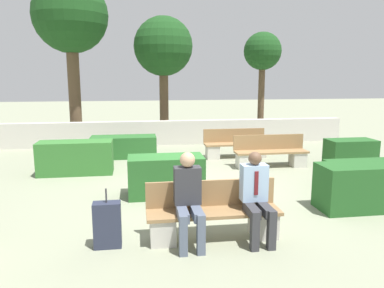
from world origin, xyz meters
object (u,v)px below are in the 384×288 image
at_px(person_seated_woman, 189,195).
at_px(tree_center_left, 163,48).
at_px(suitcase, 107,225).
at_px(tree_center_right, 263,54).
at_px(bench_left_side, 236,147).
at_px(bench_front, 213,217).
at_px(bench_right_side, 271,155).
at_px(tree_leftmost, 70,18).
at_px(person_seated_man, 256,193).

xyz_separation_m(person_seated_woman, tree_center_left, (0.38, 9.51, 2.70)).
bearing_deg(suitcase, tree_center_left, 80.86).
xyz_separation_m(suitcase, tree_center_left, (1.52, 9.44, 3.10)).
bearing_deg(tree_center_right, bench_left_side, -118.85).
bearing_deg(bench_left_side, bench_front, -99.76).
height_order(suitcase, tree_center_left, tree_center_left).
bearing_deg(tree_center_left, bench_right_side, -65.19).
relative_size(bench_right_side, tree_center_right, 0.48).
distance_m(bench_left_side, person_seated_woman, 5.98).
bearing_deg(tree_leftmost, tree_center_right, 0.64).
xyz_separation_m(bench_right_side, tree_leftmost, (-5.66, 4.74, 4.04)).
bearing_deg(tree_center_left, bench_left_side, -65.55).
relative_size(bench_left_side, tree_center_right, 0.46).
relative_size(bench_right_side, person_seated_man, 1.50).
bearing_deg(person_seated_woman, bench_front, 19.72).
xyz_separation_m(bench_left_side, bench_right_side, (0.62, -1.27, 0.00)).
bearing_deg(person_seated_man, tree_center_left, 93.63).
bearing_deg(bench_front, person_seated_man, -13.46).
bearing_deg(tree_center_left, person_seated_woman, -92.31).
relative_size(bench_left_side, tree_center_left, 0.41).
height_order(bench_front, bench_left_side, same).
relative_size(bench_front, tree_center_left, 0.43).
height_order(person_seated_man, suitcase, person_seated_man).
bearing_deg(person_seated_man, bench_right_side, 67.07).
bearing_deg(bench_front, person_seated_woman, -160.28).
relative_size(bench_left_side, person_seated_man, 1.44).
bearing_deg(tree_center_right, person_seated_man, -109.10).
relative_size(person_seated_man, tree_center_right, 0.32).
relative_size(tree_center_left, tree_center_right, 1.14).
bearing_deg(bench_front, tree_center_left, 90.04).
relative_size(bench_front, person_seated_woman, 1.49).
bearing_deg(person_seated_man, bench_left_side, 77.85).
relative_size(bench_left_side, tree_leftmost, 0.32).
relative_size(bench_front, suitcase, 2.31).
bearing_deg(person_seated_man, bench_front, 166.54).
bearing_deg(bench_front, tree_center_right, 67.29).
distance_m(tree_leftmost, tree_center_right, 7.09).
bearing_deg(person_seated_man, person_seated_woman, 179.80).
relative_size(bench_right_side, suitcase, 2.28).
bearing_deg(tree_center_right, bench_right_side, -105.53).
distance_m(person_seated_man, tree_leftmost, 10.47).
height_order(person_seated_woman, tree_leftmost, tree_leftmost).
bearing_deg(suitcase, person_seated_woman, -3.44).
xyz_separation_m(bench_front, tree_center_left, (-0.01, 9.37, 3.10)).
height_order(tree_center_left, tree_center_right, tree_center_left).
xyz_separation_m(bench_front, person_seated_man, (0.60, -0.14, 0.38)).
bearing_deg(tree_leftmost, bench_right_side, -39.92).
bearing_deg(bench_front, suitcase, -177.32).
distance_m(tree_center_left, tree_center_right, 3.78).
bearing_deg(person_seated_man, tree_leftmost, 113.11).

